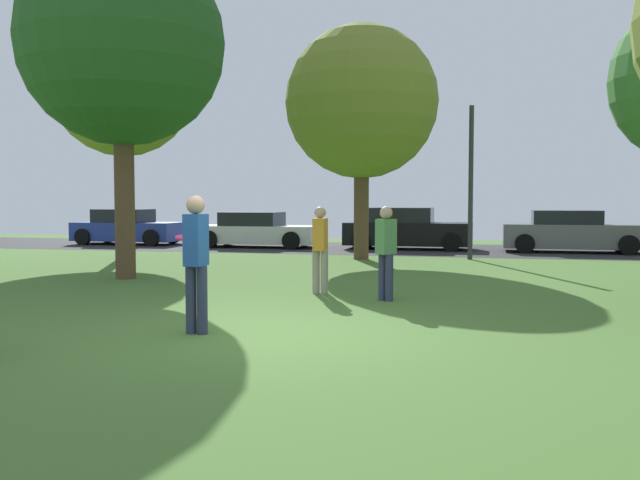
{
  "coord_description": "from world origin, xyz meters",
  "views": [
    {
      "loc": [
        2.95,
        -8.42,
        1.74
      ],
      "look_at": [
        0.0,
        3.44,
        1.03
      ],
      "focal_mm": 38.52,
      "sensor_mm": 36.0,
      "label": 1
    }
  ],
  "objects_px": {
    "maple_tree_near": "(122,44)",
    "parked_car_grey": "(572,233)",
    "oak_tree_left": "(362,103)",
    "person_catcher": "(386,249)",
    "oak_tree_center": "(122,86)",
    "parked_car_blue": "(127,228)",
    "person_walking": "(320,246)",
    "frisbee_disc": "(185,238)",
    "parked_car_black": "(407,230)",
    "street_lamp_post": "(471,183)",
    "person_bystander": "(196,257)",
    "parked_car_white": "(257,231)"
  },
  "relations": [
    {
      "from": "maple_tree_near",
      "to": "parked_car_grey",
      "type": "height_order",
      "value": "maple_tree_near"
    },
    {
      "from": "oak_tree_left",
      "to": "maple_tree_near",
      "type": "bearing_deg",
      "value": -124.05
    },
    {
      "from": "oak_tree_left",
      "to": "person_catcher",
      "type": "distance_m",
      "value": 9.13
    },
    {
      "from": "oak_tree_center",
      "to": "parked_car_blue",
      "type": "bearing_deg",
      "value": 118.97
    },
    {
      "from": "person_walking",
      "to": "oak_tree_left",
      "type": "bearing_deg",
      "value": 5.28
    },
    {
      "from": "person_catcher",
      "to": "person_walking",
      "type": "height_order",
      "value": "person_catcher"
    },
    {
      "from": "person_catcher",
      "to": "oak_tree_left",
      "type": "bearing_deg",
      "value": -131.9
    },
    {
      "from": "frisbee_disc",
      "to": "maple_tree_near",
      "type": "bearing_deg",
      "value": 126.75
    },
    {
      "from": "parked_car_black",
      "to": "street_lamp_post",
      "type": "height_order",
      "value": "street_lamp_post"
    },
    {
      "from": "parked_car_black",
      "to": "person_catcher",
      "type": "bearing_deg",
      "value": -84.9
    },
    {
      "from": "person_bystander",
      "to": "parked_car_blue",
      "type": "bearing_deg",
      "value": 34.85
    },
    {
      "from": "parked_car_blue",
      "to": "parked_car_grey",
      "type": "bearing_deg",
      "value": -0.71
    },
    {
      "from": "oak_tree_left",
      "to": "person_walking",
      "type": "height_order",
      "value": "oak_tree_left"
    },
    {
      "from": "person_catcher",
      "to": "person_bystander",
      "type": "xyz_separation_m",
      "value": [
        -1.95,
        -3.54,
        0.11
      ]
    },
    {
      "from": "oak_tree_center",
      "to": "parked_car_white",
      "type": "distance_m",
      "value": 7.42
    },
    {
      "from": "parked_car_blue",
      "to": "parked_car_black",
      "type": "relative_size",
      "value": 0.93
    },
    {
      "from": "oak_tree_left",
      "to": "parked_car_blue",
      "type": "relative_size",
      "value": 1.64
    },
    {
      "from": "frisbee_disc",
      "to": "parked_car_black",
      "type": "relative_size",
      "value": 0.08
    },
    {
      "from": "person_walking",
      "to": "maple_tree_near",
      "type": "bearing_deg",
      "value": 75.42
    },
    {
      "from": "frisbee_disc",
      "to": "parked_car_white",
      "type": "height_order",
      "value": "parked_car_white"
    },
    {
      "from": "maple_tree_near",
      "to": "oak_tree_center",
      "type": "distance_m",
      "value": 5.84
    },
    {
      "from": "parked_car_black",
      "to": "person_walking",
      "type": "bearing_deg",
      "value": -90.94
    },
    {
      "from": "parked_car_grey",
      "to": "parked_car_white",
      "type": "bearing_deg",
      "value": -179.11
    },
    {
      "from": "person_bystander",
      "to": "parked_car_grey",
      "type": "relative_size",
      "value": 0.4
    },
    {
      "from": "parked_car_blue",
      "to": "street_lamp_post",
      "type": "height_order",
      "value": "street_lamp_post"
    },
    {
      "from": "person_bystander",
      "to": "parked_car_blue",
      "type": "relative_size",
      "value": 0.43
    },
    {
      "from": "maple_tree_near",
      "to": "parked_car_white",
      "type": "xyz_separation_m",
      "value": [
        -0.56,
        10.4,
        -4.55
      ]
    },
    {
      "from": "maple_tree_near",
      "to": "parked_car_blue",
      "type": "relative_size",
      "value": 1.78
    },
    {
      "from": "oak_tree_center",
      "to": "street_lamp_post",
      "type": "xyz_separation_m",
      "value": [
        10.21,
        1.86,
        -2.93
      ]
    },
    {
      "from": "person_bystander",
      "to": "parked_car_grey",
      "type": "xyz_separation_m",
      "value": [
        6.36,
        16.07,
        -0.36
      ]
    },
    {
      "from": "oak_tree_center",
      "to": "street_lamp_post",
      "type": "distance_m",
      "value": 10.78
    },
    {
      "from": "parked_car_white",
      "to": "street_lamp_post",
      "type": "xyz_separation_m",
      "value": [
        7.85,
        -3.48,
        1.65
      ]
    },
    {
      "from": "maple_tree_near",
      "to": "oak_tree_center",
      "type": "bearing_deg",
      "value": 119.97
    },
    {
      "from": "person_bystander",
      "to": "parked_car_white",
      "type": "xyz_separation_m",
      "value": [
        -4.72,
        15.89,
        -0.41
      ]
    },
    {
      "from": "person_walking",
      "to": "parked_car_grey",
      "type": "xyz_separation_m",
      "value": [
        5.74,
        11.87,
        -0.24
      ]
    },
    {
      "from": "parked_car_black",
      "to": "maple_tree_near",
      "type": "bearing_deg",
      "value": -114.83
    },
    {
      "from": "parked_car_white",
      "to": "parked_car_grey",
      "type": "bearing_deg",
      "value": 0.89
    },
    {
      "from": "person_bystander",
      "to": "parked_car_grey",
      "type": "bearing_deg",
      "value": -18.94
    },
    {
      "from": "parked_car_grey",
      "to": "maple_tree_near",
      "type": "bearing_deg",
      "value": -134.86
    },
    {
      "from": "oak_tree_left",
      "to": "parked_car_white",
      "type": "bearing_deg",
      "value": 138.25
    },
    {
      "from": "parked_car_blue",
      "to": "person_walking",
      "type": "bearing_deg",
      "value": -48.02
    },
    {
      "from": "street_lamp_post",
      "to": "parked_car_black",
      "type": "bearing_deg",
      "value": 120.98
    },
    {
      "from": "frisbee_disc",
      "to": "street_lamp_post",
      "type": "xyz_separation_m",
      "value": [
        3.42,
        12.11,
        1.01
      ]
    },
    {
      "from": "person_bystander",
      "to": "parked_car_white",
      "type": "height_order",
      "value": "person_bystander"
    },
    {
      "from": "maple_tree_near",
      "to": "person_catcher",
      "type": "bearing_deg",
      "value": -17.67
    },
    {
      "from": "oak_tree_center",
      "to": "parked_car_grey",
      "type": "distance_m",
      "value": 15.21
    },
    {
      "from": "person_catcher",
      "to": "maple_tree_near",
      "type": "bearing_deg",
      "value": -73.01
    },
    {
      "from": "parked_car_blue",
      "to": "oak_tree_center",
      "type": "bearing_deg",
      "value": -61.03
    },
    {
      "from": "oak_tree_center",
      "to": "person_bystander",
      "type": "xyz_separation_m",
      "value": [
        7.08,
        -10.55,
        -4.17
      ]
    },
    {
      "from": "oak_tree_left",
      "to": "person_bystander",
      "type": "bearing_deg",
      "value": -90.05
    }
  ]
}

